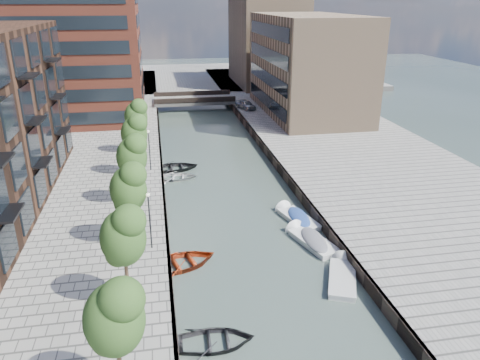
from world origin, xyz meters
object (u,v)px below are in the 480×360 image
object	(u,v)px
bridge	(194,100)
sloop_2	(181,266)
motorboat_2	(342,275)
sloop_3	(176,179)
tree_4	(131,154)
sloop_0	(214,345)
sloop_4	(174,170)
tree_1	(114,315)
motorboat_3	(296,217)
tree_3	(128,186)
tree_5	(134,132)
car	(246,104)
motorboat_4	(310,240)
tree_2	(123,234)
tree_6	(136,115)

from	to	relation	value
bridge	sloop_2	distance (m)	49.48
motorboat_2	sloop_3	bearing A→B (deg)	116.33
tree_4	sloop_3	world-z (taller)	tree_4
tree_4	sloop_0	distance (m)	18.64
sloop_3	sloop_2	bearing A→B (deg)	-178.03
bridge	sloop_4	xyz separation A→B (m)	(-4.77, -29.69, -1.39)
tree_1	motorboat_2	world-z (taller)	tree_1
sloop_4	motorboat_3	bearing A→B (deg)	-150.84
tree_3	motorboat_3	distance (m)	14.45
bridge	tree_5	world-z (taller)	tree_5
tree_4	car	distance (m)	37.34
tree_3	sloop_0	bearing A→B (deg)	-66.65
sloop_3	tree_1	bearing A→B (deg)	176.48
motorboat_4	sloop_2	bearing A→B (deg)	-170.33
tree_2	motorboat_4	bearing A→B (deg)	26.57
motorboat_2	motorboat_3	xyz separation A→B (m)	(-0.55, 8.80, 0.10)
tree_3	bridge	bearing A→B (deg)	79.75
bridge	sloop_4	size ratio (longest dim) A/B	2.56
tree_1	car	bearing A→B (deg)	73.65
motorboat_2	tree_2	bearing A→B (deg)	-173.10
tree_3	motorboat_4	world-z (taller)	tree_3
sloop_2	motorboat_2	bearing A→B (deg)	-123.64
tree_5	sloop_0	size ratio (longest dim) A/B	1.36
bridge	motorboat_4	distance (m)	47.73
tree_3	car	world-z (taller)	tree_3
car	sloop_3	bearing A→B (deg)	-135.47
motorboat_2	sloop_2	bearing A→B (deg)	163.08
tree_4	motorboat_2	bearing A→B (deg)	-42.22
tree_2	sloop_2	bearing A→B (deg)	56.71
car	motorboat_2	bearing A→B (deg)	-113.19
tree_1	tree_3	distance (m)	14.00
tree_5	car	xyz separation A→B (m)	(16.00, 26.54, -3.59)
bridge	tree_6	size ratio (longest dim) A/B	2.18
tree_1	tree_4	size ratio (longest dim) A/B	1.00
motorboat_2	car	bearing A→B (deg)	87.02
tree_1	motorboat_2	xyz separation A→B (m)	(13.61, 8.65, -5.21)
motorboat_3	car	xyz separation A→B (m)	(2.94, 37.09, 1.52)
tree_2	motorboat_2	world-z (taller)	tree_2
tree_1	car	size ratio (longest dim) A/B	1.42
tree_1	tree_6	bearing A→B (deg)	90.00
motorboat_3	tree_6	bearing A→B (deg)	126.66
tree_1	motorboat_4	world-z (taller)	tree_1
sloop_0	sloop_3	distance (m)	24.90
motorboat_3	sloop_2	bearing A→B (deg)	-150.38
sloop_2	sloop_3	distance (m)	16.76
tree_2	sloop_3	world-z (taller)	tree_2
tree_4	tree_2	bearing A→B (deg)	-90.00
sloop_2	motorboat_3	size ratio (longest dim) A/B	1.03
tree_2	bridge	bearing A→B (deg)	81.05
tree_1	sloop_3	world-z (taller)	tree_1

